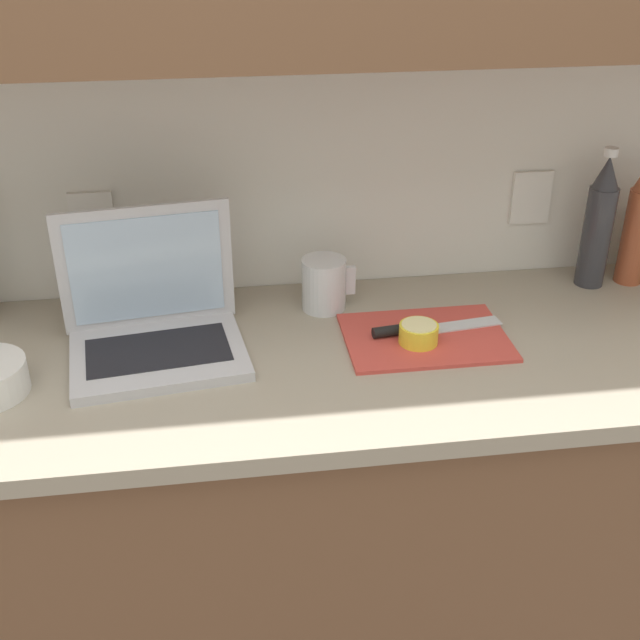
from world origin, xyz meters
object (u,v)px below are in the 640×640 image
(laptop, at_px, (154,319))
(bottle_oil_tall, at_px, (638,224))
(bottle_green_soda, at_px, (598,224))
(measuring_cup, at_px, (324,284))
(knife, at_px, (415,328))
(lemon_half_cut, at_px, (419,334))
(cutting_board, at_px, (425,337))

(laptop, distance_m, bottle_oil_tall, 1.06)
(laptop, bearing_deg, bottle_green_soda, 1.61)
(measuring_cup, bearing_deg, knife, -41.89)
(laptop, distance_m, knife, 0.51)
(laptop, relative_size, measuring_cup, 3.17)
(knife, relative_size, bottle_green_soda, 0.87)
(knife, xyz_separation_m, bottle_oil_tall, (0.54, 0.18, 0.12))
(laptop, bearing_deg, bottle_oil_tall, 0.83)
(bottle_oil_tall, bearing_deg, lemon_half_cut, -157.87)
(cutting_board, height_order, bottle_oil_tall, bottle_oil_tall)
(knife, distance_m, lemon_half_cut, 0.04)
(bottle_green_soda, distance_m, bottle_oil_tall, 0.09)
(knife, distance_m, bottle_green_soda, 0.50)
(bottle_green_soda, bearing_deg, bottle_oil_tall, 0.00)
(cutting_board, xyz_separation_m, measuring_cup, (-0.18, 0.16, 0.05))
(knife, xyz_separation_m, bottle_green_soda, (0.45, 0.18, 0.13))
(bottle_green_soda, xyz_separation_m, measuring_cup, (-0.61, -0.03, -0.09))
(laptop, height_order, bottle_green_soda, bottle_green_soda)
(knife, relative_size, lemon_half_cut, 3.56)
(laptop, height_order, cutting_board, laptop)
(knife, bearing_deg, laptop, 169.59)
(cutting_board, bearing_deg, bottle_oil_tall, 20.36)
(lemon_half_cut, bearing_deg, bottle_green_soda, 26.15)
(measuring_cup, bearing_deg, laptop, -161.38)
(laptop, bearing_deg, knife, -10.45)
(knife, distance_m, measuring_cup, 0.22)
(cutting_board, bearing_deg, bottle_green_soda, 24.32)
(lemon_half_cut, distance_m, measuring_cup, 0.25)
(bottle_oil_tall, bearing_deg, knife, -161.76)
(cutting_board, distance_m, knife, 0.03)
(cutting_board, height_order, measuring_cup, measuring_cup)
(laptop, height_order, bottle_oil_tall, bottle_oil_tall)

